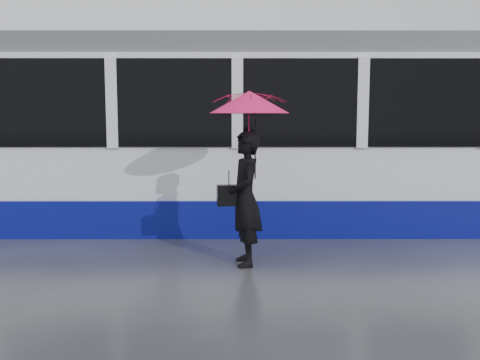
{
  "coord_description": "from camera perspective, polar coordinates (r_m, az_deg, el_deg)",
  "views": [
    {
      "loc": [
        0.5,
        -7.31,
        1.96
      ],
      "look_at": [
        0.52,
        0.1,
        1.1
      ],
      "focal_mm": 40.0,
      "sensor_mm": 36.0,
      "label": 1
    }
  ],
  "objects": [
    {
      "name": "woman",
      "position": [
        7.1,
        0.58,
        -2.0
      ],
      "size": [
        0.52,
        0.71,
        1.79
      ],
      "primitive_type": "imported",
      "rotation": [
        0.0,
        0.0,
        -1.42
      ],
      "color": "black",
      "rests_on": "ground"
    },
    {
      "name": "tram",
      "position": [
        10.13,
        14.07,
        4.6
      ],
      "size": [
        26.0,
        2.56,
        3.35
      ],
      "color": "white",
      "rests_on": "ground"
    },
    {
      "name": "handbag",
      "position": [
        7.11,
        -1.19,
        -1.63
      ],
      "size": [
        0.34,
        0.18,
        0.46
      ],
      "rotation": [
        0.0,
        0.0,
        0.15
      ],
      "color": "black",
      "rests_on": "ground"
    },
    {
      "name": "ground",
      "position": [
        7.59,
        -4.0,
        -8.37
      ],
      "size": [
        90.0,
        90.0,
        0.0
      ],
      "primitive_type": "plane",
      "color": "#292A2E",
      "rests_on": "ground"
    },
    {
      "name": "rails",
      "position": [
        10.02,
        -3.05,
        -4.61
      ],
      "size": [
        34.0,
        1.51,
        0.02
      ],
      "color": "#3F3D38",
      "rests_on": "ground"
    },
    {
      "name": "umbrella",
      "position": [
        7.02,
        1.01,
        6.65
      ],
      "size": [
        1.2,
        1.2,
        1.21
      ],
      "rotation": [
        0.0,
        0.0,
        0.15
      ],
      "color": "#E01271",
      "rests_on": "ground"
    }
  ]
}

